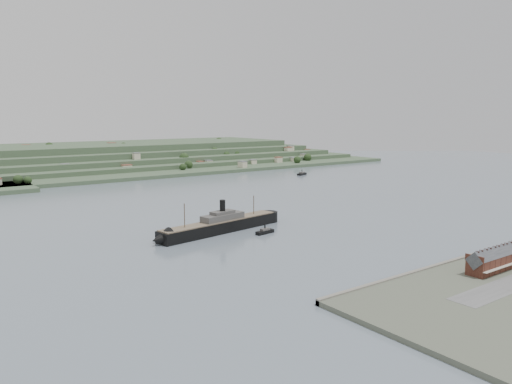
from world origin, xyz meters
TOP-DOWN VIEW (x-y plane):
  - ground at (0.00, 0.00)m, footprint 1400.00×1400.00m
  - terrace_row at (-10.00, -168.02)m, footprint 55.60×9.80m
  - far_peninsula at (27.91, 393.10)m, footprint 760.00×309.00m
  - steamship at (-77.96, -27.51)m, footprint 97.28×26.09m
  - tugboat at (-56.40, -46.37)m, footprint 13.21×5.30m
  - ferry_east at (159.28, 164.62)m, footprint 17.25×10.76m

SIDE VIEW (x-z plane):
  - ground at x=0.00m, z-range 0.00..0.00m
  - tugboat at x=-56.40m, z-range -1.48..4.30m
  - ferry_east at x=159.28m, z-range -1.63..4.65m
  - steamship at x=-77.96m, z-range -7.39..16.04m
  - terrace_row at x=-10.00m, z-range 1.30..12.38m
  - far_peninsula at x=27.91m, z-range -3.12..26.88m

